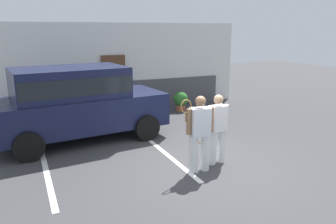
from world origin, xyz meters
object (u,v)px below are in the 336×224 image
object	(u,v)px
tennis_player_man	(200,133)
tennis_player_woman	(217,129)
parked_suv	(76,100)
potted_plant_by_porch	(181,100)

from	to	relation	value
tennis_player_man	tennis_player_woman	distance (m)	0.63
parked_suv	potted_plant_by_porch	size ratio (longest dim) A/B	6.50
tennis_player_man	tennis_player_woman	xyz separation A→B (m)	(0.58, 0.22, -0.04)
tennis_player_woman	parked_suv	bearing A→B (deg)	-55.45
parked_suv	tennis_player_woman	distance (m)	4.01
parked_suv	tennis_player_man	xyz separation A→B (m)	(2.06, -3.23, -0.27)
potted_plant_by_porch	parked_suv	bearing A→B (deg)	-154.30
tennis_player_man	potted_plant_by_porch	distance (m)	5.67
parked_suv	tennis_player_woman	world-z (taller)	parked_suv
tennis_player_woman	potted_plant_by_porch	bearing A→B (deg)	-113.78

